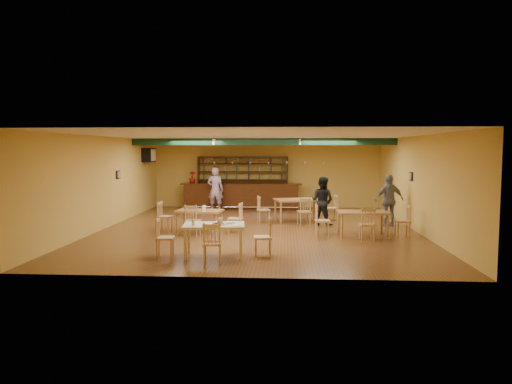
# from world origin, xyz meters

# --- Properties ---
(floor) EXTENTS (12.00, 12.00, 0.00)m
(floor) POSITION_xyz_m (0.00, 0.00, 0.00)
(floor) COLOR brown
(floor) RESTS_ON ground
(ceiling_beam) EXTENTS (10.00, 0.30, 0.25)m
(ceiling_beam) POSITION_xyz_m (0.00, 2.80, 2.87)
(ceiling_beam) COLOR #11331D
(ceiling_beam) RESTS_ON ceiling
(track_rail_left) EXTENTS (0.05, 2.50, 0.05)m
(track_rail_left) POSITION_xyz_m (-1.80, 3.40, 2.94)
(track_rail_left) COLOR white
(track_rail_left) RESTS_ON ceiling
(track_rail_right) EXTENTS (0.05, 2.50, 0.05)m
(track_rail_right) POSITION_xyz_m (1.40, 3.40, 2.94)
(track_rail_right) COLOR white
(track_rail_right) RESTS_ON ceiling
(ac_unit) EXTENTS (0.34, 0.70, 0.48)m
(ac_unit) POSITION_xyz_m (-4.80, 4.20, 2.35)
(ac_unit) COLOR white
(ac_unit) RESTS_ON wall_left
(picture_left) EXTENTS (0.04, 0.34, 0.28)m
(picture_left) POSITION_xyz_m (-4.97, 1.00, 1.70)
(picture_left) COLOR black
(picture_left) RESTS_ON wall_left
(picture_right) EXTENTS (0.04, 0.34, 0.28)m
(picture_right) POSITION_xyz_m (4.97, 0.50, 1.70)
(picture_right) COLOR black
(picture_right) RESTS_ON wall_right
(bar_counter) EXTENTS (5.19, 0.85, 1.13)m
(bar_counter) POSITION_xyz_m (-1.03, 5.15, 0.56)
(bar_counter) COLOR #36180A
(bar_counter) RESTS_ON ground
(back_bar_hutch) EXTENTS (4.02, 0.40, 2.28)m
(back_bar_hutch) POSITION_xyz_m (-1.03, 5.78, 1.14)
(back_bar_hutch) COLOR #36180A
(back_bar_hutch) RESTS_ON ground
(poinsettia) EXTENTS (0.36, 0.36, 0.50)m
(poinsettia) POSITION_xyz_m (-3.18, 5.15, 1.38)
(poinsettia) COLOR maroon
(poinsettia) RESTS_ON bar_counter
(dining_table_b) EXTENTS (1.82, 1.36, 0.81)m
(dining_table_b) POSITION_xyz_m (1.33, 1.68, 0.41)
(dining_table_b) COLOR #925E34
(dining_table_b) RESTS_ON ground
(dining_table_c) EXTENTS (1.49, 1.01, 0.70)m
(dining_table_c) POSITION_xyz_m (-1.78, -0.75, 0.35)
(dining_table_c) COLOR #925E34
(dining_table_c) RESTS_ON ground
(dining_table_d) EXTENTS (1.51, 0.94, 0.74)m
(dining_table_d) POSITION_xyz_m (3.18, -1.10, 0.37)
(dining_table_d) COLOR #925E34
(dining_table_d) RESTS_ON ground
(near_table) EXTENTS (1.54, 1.07, 0.78)m
(near_table) POSITION_xyz_m (-0.82, -4.10, 0.39)
(near_table) COLOR #D1B68C
(near_table) RESTS_ON ground
(pizza_tray) EXTENTS (0.46, 0.46, 0.01)m
(pizza_tray) POSITION_xyz_m (-0.71, -4.10, 0.79)
(pizza_tray) COLOR silver
(pizza_tray) RESTS_ON near_table
(parmesan_shaker) EXTENTS (0.08, 0.08, 0.11)m
(parmesan_shaker) POSITION_xyz_m (-1.28, -4.26, 0.83)
(parmesan_shaker) COLOR #EAE5C6
(parmesan_shaker) RESTS_ON near_table
(napkin_stack) EXTENTS (0.25, 0.22, 0.03)m
(napkin_stack) POSITION_xyz_m (-0.45, -3.89, 0.79)
(napkin_stack) COLOR white
(napkin_stack) RESTS_ON near_table
(pizza_server) EXTENTS (0.33, 0.23, 0.00)m
(pizza_server) POSITION_xyz_m (-0.56, -4.05, 0.80)
(pizza_server) COLOR silver
(pizza_server) RESTS_ON pizza_tray
(side_plate) EXTENTS (0.24, 0.24, 0.01)m
(side_plate) POSITION_xyz_m (-0.25, -4.31, 0.79)
(side_plate) COLOR white
(side_plate) RESTS_ON near_table
(patron_bar) EXTENTS (0.71, 0.50, 1.84)m
(patron_bar) POSITION_xyz_m (-2.05, 4.33, 0.92)
(patron_bar) COLOR purple
(patron_bar) RESTS_ON ground
(patron_right_a) EXTENTS (1.02, 0.95, 1.66)m
(patron_right_a) POSITION_xyz_m (2.13, 0.88, 0.83)
(patron_right_a) COLOR black
(patron_right_a) RESTS_ON ground
(patron_right_b) EXTENTS (1.10, 0.69, 1.75)m
(patron_right_b) POSITION_xyz_m (4.38, 0.90, 0.88)
(patron_right_b) COLOR gray
(patron_right_b) RESTS_ON ground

